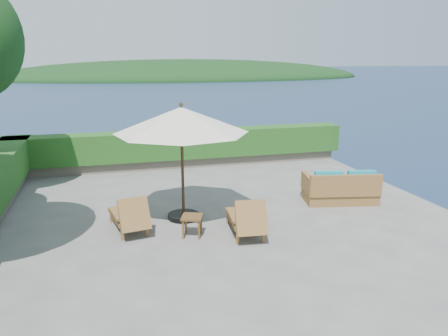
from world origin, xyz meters
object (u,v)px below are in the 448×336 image
object	(u,v)px
lounge_left	(129,215)
patio_umbrella	(181,121)
side_table	(192,219)
wicker_loveseat	(341,189)
lounge_right	(246,218)

from	to	relation	value
lounge_left	patio_umbrella	bearing A→B (deg)	9.67
side_table	wicker_loveseat	distance (m)	4.64
lounge_left	lounge_right	world-z (taller)	lounge_right
patio_umbrella	wicker_loveseat	size ratio (longest dim) A/B	1.73
lounge_right	wicker_loveseat	size ratio (longest dim) A/B	0.80
lounge_left	wicker_loveseat	bearing A→B (deg)	-4.14
patio_umbrella	side_table	distance (m)	2.37
lounge_left	wicker_loveseat	world-z (taller)	wicker_loveseat
lounge_right	patio_umbrella	bearing A→B (deg)	136.70
lounge_left	lounge_right	size ratio (longest dim) A/B	0.99
side_table	wicker_loveseat	world-z (taller)	wicker_loveseat
patio_umbrella	wicker_loveseat	world-z (taller)	patio_umbrella
patio_umbrella	lounge_right	size ratio (longest dim) A/B	2.15
lounge_left	side_table	world-z (taller)	lounge_left
side_table	wicker_loveseat	bearing A→B (deg)	15.64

